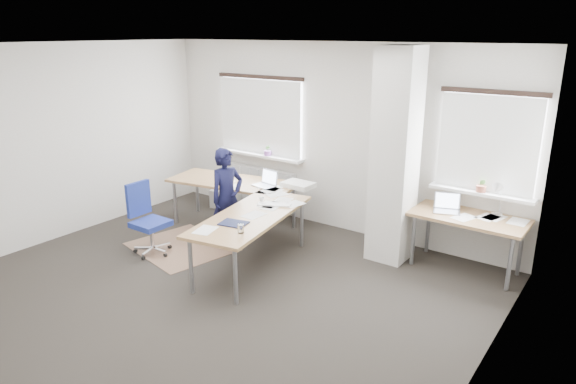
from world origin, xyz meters
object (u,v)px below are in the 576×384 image
Objects in this scene: desk_main at (245,199)px; person at (227,198)px; task_chair at (150,234)px; desk_side at (469,219)px.

person reaches higher than desk_main.
task_chair is at bearing 152.92° from person.
desk_main is 1.99× the size of desk_side.
person is at bearing -148.62° from desk_main.
desk_main is 1.39m from task_chair.
task_chair is at bearing -142.14° from desk_main.
desk_main is 1.99× the size of person.
desk_side is 1.43× the size of task_chair.
task_chair reaches higher than desk_main.
desk_side is at bearing 9.77° from desk_main.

